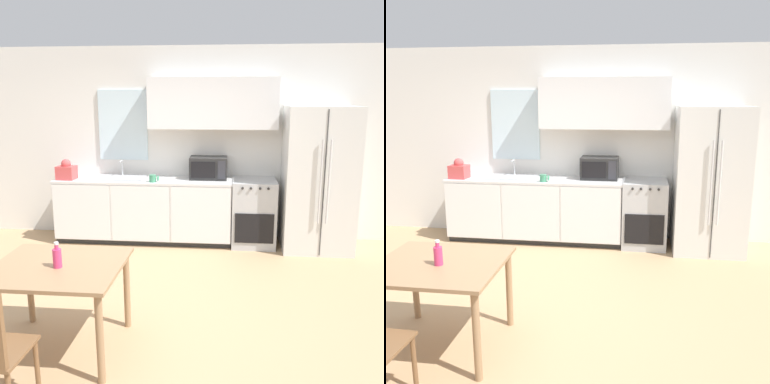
# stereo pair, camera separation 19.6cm
# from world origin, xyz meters

# --- Properties ---
(ground_plane) EXTENTS (12.00, 12.00, 0.00)m
(ground_plane) POSITION_xyz_m (0.00, 0.00, 0.00)
(ground_plane) COLOR tan
(wall_back) EXTENTS (12.00, 0.38, 2.70)m
(wall_back) POSITION_xyz_m (0.07, 2.35, 1.45)
(wall_back) COLOR silver
(wall_back) RESTS_ON ground_plane
(kitchen_counter) EXTENTS (2.46, 0.64, 0.89)m
(kitchen_counter) POSITION_xyz_m (-0.44, 2.05, 0.45)
(kitchen_counter) COLOR #333333
(kitchen_counter) RESTS_ON ground_plane
(oven_range) EXTENTS (0.59, 0.66, 0.91)m
(oven_range) POSITION_xyz_m (1.08, 2.04, 0.45)
(oven_range) COLOR #B7BABC
(oven_range) RESTS_ON ground_plane
(refrigerator) EXTENTS (0.90, 0.82, 1.90)m
(refrigerator) POSITION_xyz_m (1.91, 1.97, 0.95)
(refrigerator) COLOR silver
(refrigerator) RESTS_ON ground_plane
(kitchen_sink) EXTENTS (0.71, 0.41, 0.24)m
(kitchen_sink) POSITION_xyz_m (-0.79, 2.05, 0.91)
(kitchen_sink) COLOR #B7BABC
(kitchen_sink) RESTS_ON kitchen_counter
(microwave) EXTENTS (0.51, 0.36, 0.30)m
(microwave) POSITION_xyz_m (0.45, 2.15, 1.05)
(microwave) COLOR #282828
(microwave) RESTS_ON kitchen_counter
(coffee_mug) EXTENTS (0.13, 0.09, 0.10)m
(coffee_mug) POSITION_xyz_m (-0.27, 1.84, 0.94)
(coffee_mug) COLOR #3F8C66
(coffee_mug) RESTS_ON kitchen_counter
(grocery_bag_0) EXTENTS (0.26, 0.22, 0.28)m
(grocery_bag_0) POSITION_xyz_m (-1.50, 1.92, 1.01)
(grocery_bag_0) COLOR #D14C4C
(grocery_bag_0) RESTS_ON kitchen_counter
(dining_table) EXTENTS (1.01, 0.90, 0.73)m
(dining_table) POSITION_xyz_m (-0.57, -0.69, 0.62)
(dining_table) COLOR #997551
(dining_table) RESTS_ON ground_plane
(drink_bottle) EXTENTS (0.07, 0.07, 0.20)m
(drink_bottle) POSITION_xyz_m (-0.55, -0.73, 0.81)
(drink_bottle) COLOR #DB386B
(drink_bottle) RESTS_ON dining_table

